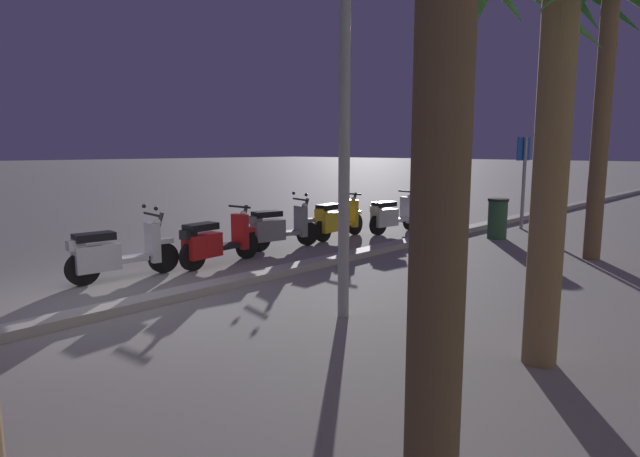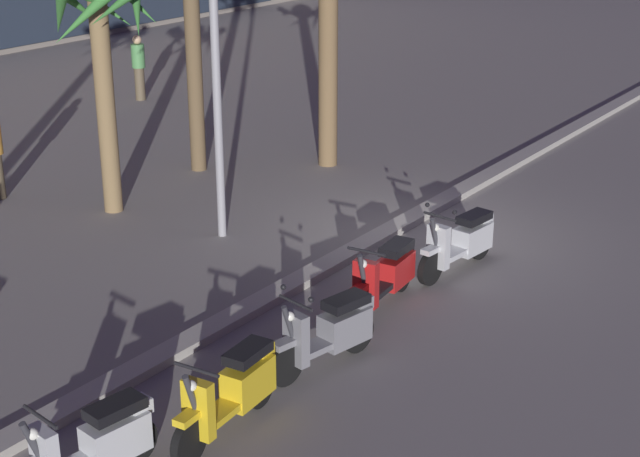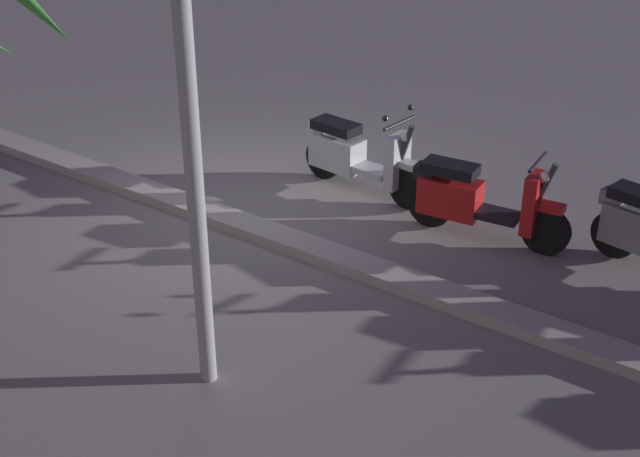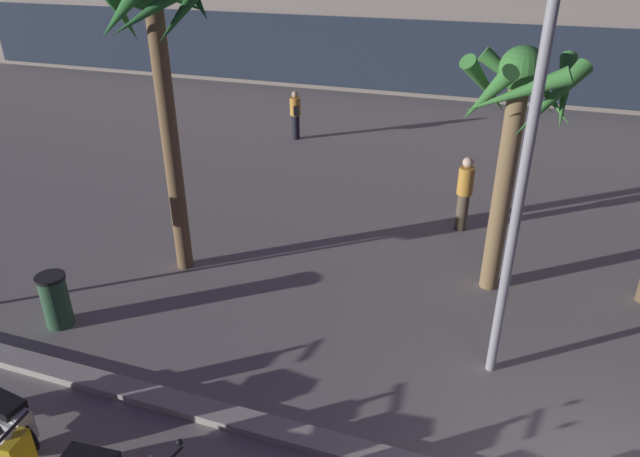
{
  "view_description": "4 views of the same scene",
  "coord_description": "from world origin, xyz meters",
  "px_view_note": "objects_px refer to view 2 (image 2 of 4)",
  "views": [
    {
      "loc": [
        3.12,
        6.84,
        2.1
      ],
      "look_at": [
        -1.87,
        2.15,
        1.07
      ],
      "focal_mm": 29.84,
      "sensor_mm": 36.0,
      "label": 1
    },
    {
      "loc": [
        -13.11,
        -7.55,
        5.93
      ],
      "look_at": [
        -2.74,
        -0.08,
        1.02
      ],
      "focal_mm": 54.61,
      "sensor_mm": 36.0,
      "label": 2
    },
    {
      "loc": [
        -6.0,
        6.84,
        4.52
      ],
      "look_at": [
        -1.96,
        1.2,
        0.88
      ],
      "focal_mm": 48.31,
      "sensor_mm": 36.0,
      "label": 3
    },
    {
      "loc": [
        -2.04,
        -4.63,
        5.84
      ],
      "look_at": [
        -5.03,
        4.03,
        1.16
      ],
      "focal_mm": 32.12,
      "sensor_mm": 36.0,
      "label": 4
    }
  ],
  "objects_px": {
    "scooter_grey_mid_rear": "(330,331)",
    "pedestrian_strolling_near_curb": "(139,66)",
    "scooter_silver_far_back": "(95,445)",
    "scooter_red_gap_after_mid": "(386,275)",
    "scooter_silver_last_in_row": "(462,241)",
    "palm_tree_by_mall_entrance": "(101,24)",
    "scooter_yellow_second_in_line": "(233,391)"
  },
  "relations": [
    {
      "from": "scooter_silver_far_back",
      "to": "scooter_silver_last_in_row",
      "type": "height_order",
      "value": "scooter_silver_last_in_row"
    },
    {
      "from": "scooter_silver_far_back",
      "to": "scooter_silver_last_in_row",
      "type": "relative_size",
      "value": 0.93
    },
    {
      "from": "scooter_silver_far_back",
      "to": "scooter_yellow_second_in_line",
      "type": "bearing_deg",
      "value": -15.58
    },
    {
      "from": "scooter_silver_far_back",
      "to": "scooter_yellow_second_in_line",
      "type": "relative_size",
      "value": 0.94
    },
    {
      "from": "scooter_red_gap_after_mid",
      "to": "scooter_silver_last_in_row",
      "type": "bearing_deg",
      "value": -8.61
    },
    {
      "from": "scooter_grey_mid_rear",
      "to": "pedestrian_strolling_near_curb",
      "type": "bearing_deg",
      "value": 54.57
    },
    {
      "from": "scooter_silver_far_back",
      "to": "pedestrian_strolling_near_curb",
      "type": "distance_m",
      "value": 16.66
    },
    {
      "from": "scooter_yellow_second_in_line",
      "to": "scooter_grey_mid_rear",
      "type": "distance_m",
      "value": 1.79
    },
    {
      "from": "scooter_silver_far_back",
      "to": "scooter_yellow_second_in_line",
      "type": "xyz_separation_m",
      "value": [
        1.6,
        -0.45,
        0.01
      ]
    },
    {
      "from": "scooter_silver_last_in_row",
      "to": "pedestrian_strolling_near_curb",
      "type": "distance_m",
      "value": 12.96
    },
    {
      "from": "scooter_silver_far_back",
      "to": "scooter_silver_last_in_row",
      "type": "xyz_separation_m",
      "value": [
        7.01,
        -0.38,
        0.0
      ]
    },
    {
      "from": "scooter_yellow_second_in_line",
      "to": "scooter_grey_mid_rear",
      "type": "relative_size",
      "value": 1.06
    },
    {
      "from": "scooter_grey_mid_rear",
      "to": "pedestrian_strolling_near_curb",
      "type": "height_order",
      "value": "pedestrian_strolling_near_curb"
    },
    {
      "from": "scooter_red_gap_after_mid",
      "to": "scooter_grey_mid_rear",
      "type": "bearing_deg",
      "value": -169.0
    },
    {
      "from": "scooter_yellow_second_in_line",
      "to": "scooter_silver_last_in_row",
      "type": "xyz_separation_m",
      "value": [
        5.41,
        0.07,
        -0.01
      ]
    },
    {
      "from": "scooter_silver_last_in_row",
      "to": "palm_tree_by_mall_entrance",
      "type": "bearing_deg",
      "value": 101.46
    },
    {
      "from": "scooter_silver_last_in_row",
      "to": "scooter_grey_mid_rear",
      "type": "bearing_deg",
      "value": -178.37
    },
    {
      "from": "scooter_silver_far_back",
      "to": "pedestrian_strolling_near_curb",
      "type": "height_order",
      "value": "pedestrian_strolling_near_curb"
    },
    {
      "from": "scooter_yellow_second_in_line",
      "to": "palm_tree_by_mall_entrance",
      "type": "bearing_deg",
      "value": 56.77
    },
    {
      "from": "scooter_silver_last_in_row",
      "to": "palm_tree_by_mall_entrance",
      "type": "distance_m",
      "value": 7.0
    },
    {
      "from": "scooter_yellow_second_in_line",
      "to": "scooter_silver_last_in_row",
      "type": "distance_m",
      "value": 5.41
    },
    {
      "from": "scooter_grey_mid_rear",
      "to": "scooter_yellow_second_in_line",
      "type": "bearing_deg",
      "value": 178.83
    },
    {
      "from": "scooter_silver_last_in_row",
      "to": "scooter_red_gap_after_mid",
      "type": "bearing_deg",
      "value": 171.39
    },
    {
      "from": "scooter_grey_mid_rear",
      "to": "pedestrian_strolling_near_curb",
      "type": "distance_m",
      "value": 14.81
    },
    {
      "from": "scooter_grey_mid_rear",
      "to": "scooter_silver_last_in_row",
      "type": "relative_size",
      "value": 0.94
    },
    {
      "from": "scooter_red_gap_after_mid",
      "to": "pedestrian_strolling_near_curb",
      "type": "height_order",
      "value": "pedestrian_strolling_near_curb"
    },
    {
      "from": "scooter_yellow_second_in_line",
      "to": "scooter_silver_far_back",
      "type": "bearing_deg",
      "value": 164.42
    },
    {
      "from": "scooter_silver_far_back",
      "to": "pedestrian_strolling_near_curb",
      "type": "bearing_deg",
      "value": 44.07
    },
    {
      "from": "scooter_silver_far_back",
      "to": "scooter_red_gap_after_mid",
      "type": "relative_size",
      "value": 0.93
    },
    {
      "from": "scooter_silver_far_back",
      "to": "palm_tree_by_mall_entrance",
      "type": "xyz_separation_m",
      "value": [
        5.74,
        5.88,
        2.86
      ]
    },
    {
      "from": "scooter_silver_far_back",
      "to": "scooter_silver_last_in_row",
      "type": "bearing_deg",
      "value": -3.09
    },
    {
      "from": "scooter_grey_mid_rear",
      "to": "pedestrian_strolling_near_curb",
      "type": "xyz_separation_m",
      "value": [
        8.58,
        12.07,
        0.43
      ]
    }
  ]
}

